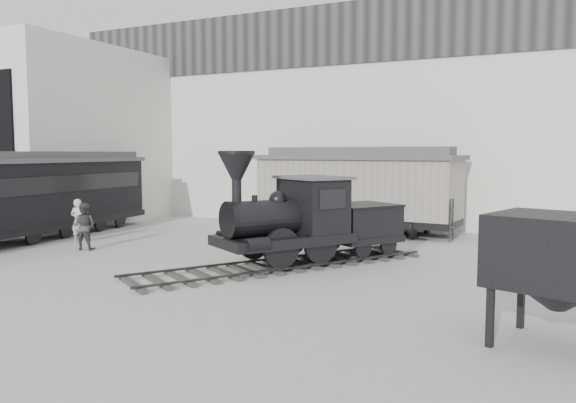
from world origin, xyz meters
The scene contains 9 objects.
ground centered at (0.00, 0.00, 0.00)m, with size 90.00×90.00×0.00m, color #9E9E9B.
north_wall centered at (0.00, 14.98, 5.55)m, with size 34.00×2.51×11.00m.
west_pavilion centered at (-14.50, 9.96, 4.49)m, with size 7.00×12.11×9.00m.
locomotive centered at (1.71, 3.83, 1.34)m, with size 7.43×9.82×3.62m.
boxcar centered at (0.76, 12.03, 2.06)m, with size 9.81×3.86×3.92m.
passenger_coach centered at (-10.74, 4.12, 1.90)m, with size 3.92×13.03×3.44m.
visitor_a centered at (-8.43, 4.05, 0.90)m, with size 0.65×0.43×1.79m, color silver.
visitor_b centered at (-6.92, 2.87, 0.89)m, with size 0.87×0.68×1.79m, color #3F3F40.
coal_hopper centered at (9.18, -1.35, 1.64)m, with size 2.76×2.49×2.52m.
Camera 1 is at (9.02, -12.79, 3.67)m, focal length 35.00 mm.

